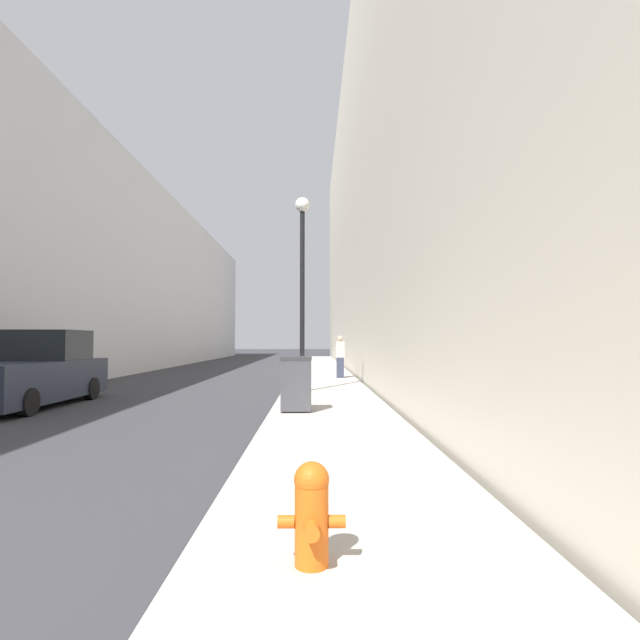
{
  "coord_description": "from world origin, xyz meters",
  "views": [
    {
      "loc": [
        4.86,
        -2.24,
        1.72
      ],
      "look_at": [
        5.15,
        19.76,
        2.63
      ],
      "focal_mm": 28.0,
      "sensor_mm": 36.0,
      "label": 1
    }
  ],
  "objects_px": {
    "fire_hydrant": "(312,511)",
    "trash_bin": "(296,383)",
    "pickup_truck": "(28,374)",
    "lamppost": "(302,268)",
    "pedestrian_on_sidewalk": "(340,357)"
  },
  "relations": [
    {
      "from": "fire_hydrant",
      "to": "trash_bin",
      "type": "bearing_deg",
      "value": 92.78
    },
    {
      "from": "pickup_truck",
      "to": "fire_hydrant",
      "type": "bearing_deg",
      "value": -52.27
    },
    {
      "from": "fire_hydrant",
      "to": "lamppost",
      "type": "distance_m",
      "value": 12.46
    },
    {
      "from": "trash_bin",
      "to": "pedestrian_on_sidewalk",
      "type": "relative_size",
      "value": 0.69
    },
    {
      "from": "trash_bin",
      "to": "lamppost",
      "type": "distance_m",
      "value": 5.4
    },
    {
      "from": "trash_bin",
      "to": "pedestrian_on_sidewalk",
      "type": "xyz_separation_m",
      "value": [
        1.52,
        10.02,
        0.27
      ]
    },
    {
      "from": "pedestrian_on_sidewalk",
      "to": "trash_bin",
      "type": "bearing_deg",
      "value": -98.64
    },
    {
      "from": "fire_hydrant",
      "to": "trash_bin",
      "type": "relative_size",
      "value": 0.59
    },
    {
      "from": "pickup_truck",
      "to": "pedestrian_on_sidewalk",
      "type": "bearing_deg",
      "value": 42.61
    },
    {
      "from": "lamppost",
      "to": "trash_bin",
      "type": "bearing_deg",
      "value": -90.44
    },
    {
      "from": "fire_hydrant",
      "to": "trash_bin",
      "type": "distance_m",
      "value": 7.65
    },
    {
      "from": "trash_bin",
      "to": "pickup_truck",
      "type": "distance_m",
      "value": 7.42
    },
    {
      "from": "fire_hydrant",
      "to": "pedestrian_on_sidewalk",
      "type": "xyz_separation_m",
      "value": [
        1.15,
        17.66,
        0.52
      ]
    },
    {
      "from": "pickup_truck",
      "to": "pedestrian_on_sidewalk",
      "type": "relative_size",
      "value": 2.92
    },
    {
      "from": "lamppost",
      "to": "fire_hydrant",
      "type": "bearing_deg",
      "value": -88.39
    }
  ]
}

